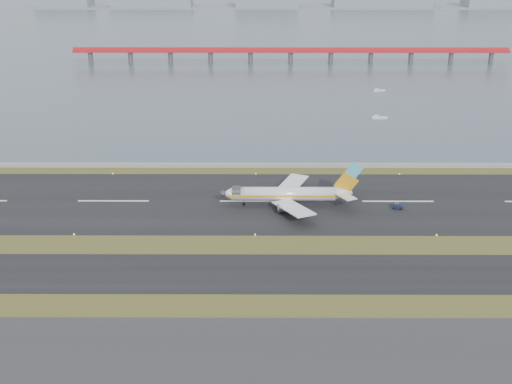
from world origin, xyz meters
TOP-DOWN VIEW (x-y plane):
  - ground at (0.00, 0.00)m, footprint 1000.00×1000.00m
  - taxiway_strip at (0.00, -12.00)m, footprint 1000.00×18.00m
  - runway_strip at (0.00, 30.00)m, footprint 1000.00×45.00m
  - seawall at (0.00, 60.00)m, footprint 1000.00×2.50m
  - bay_water at (0.00, 460.00)m, footprint 1400.00×800.00m
  - red_pier at (20.00, 250.00)m, footprint 260.00×5.00m
  - far_shoreline at (13.62, 620.00)m, footprint 1400.00×80.00m
  - airliner at (9.30, 27.03)m, footprint 38.52×32.89m
  - pushback_tug at (38.73, 24.77)m, footprint 3.06×2.27m
  - workboat_near at (50.57, 121.14)m, footprint 6.40×2.15m
  - workboat_far at (59.52, 173.30)m, footprint 6.29×3.07m

SIDE VIEW (x-z plane):
  - ground at x=0.00m, z-range 0.00..0.00m
  - bay_water at x=0.00m, z-range -0.65..0.65m
  - taxiway_strip at x=0.00m, z-range 0.00..0.10m
  - runway_strip at x=0.00m, z-range 0.00..0.10m
  - workboat_far at x=59.52m, z-range -0.27..1.20m
  - workboat_near at x=50.57m, z-range -0.28..1.26m
  - seawall at x=0.00m, z-range 0.00..1.00m
  - pushback_tug at x=38.73m, z-range -0.03..1.73m
  - airliner at x=9.30m, z-range -2.94..9.86m
  - far_shoreline at x=13.62m, z-range -24.18..36.32m
  - red_pier at x=20.00m, z-range 2.18..12.38m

